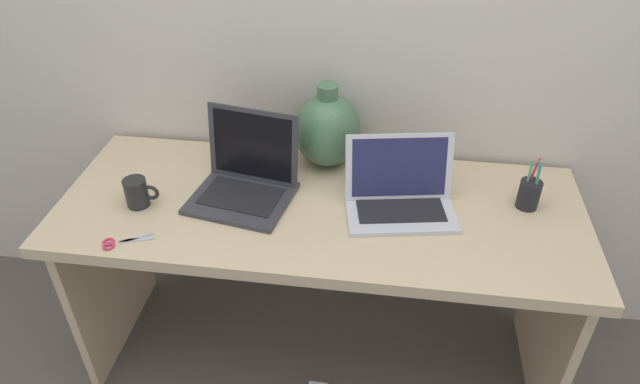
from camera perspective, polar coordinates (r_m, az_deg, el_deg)
name	(u,v)px	position (r m, az deg, el deg)	size (l,w,h in m)	color
ground_plane	(320,352)	(2.30, 0.00, -15.74)	(6.00, 6.00, 0.00)	#564C47
back_wall	(336,16)	(1.88, 1.58, 17.20)	(4.40, 0.04, 2.40)	beige
desk	(320,240)	(1.88, 0.00, -4.79)	(1.65, 0.64, 0.72)	#D1B78C
laptop_left	(247,174)	(1.83, -7.36, 1.84)	(0.35, 0.31, 0.26)	#333338
laptop_right	(400,191)	(1.77, 8.00, 0.15)	(0.37, 0.28, 0.22)	silver
green_vase	(327,130)	(1.93, 0.73, 6.28)	(0.23, 0.23, 0.29)	#47704C
coffee_mug	(137,193)	(1.85, -17.83, -0.05)	(0.11, 0.07, 0.09)	black
pen_cup	(529,193)	(1.87, 20.24, -0.11)	(0.07, 0.07, 0.18)	black
scissors	(119,242)	(1.75, -19.51, -4.75)	(0.14, 0.10, 0.01)	#B7B7BC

